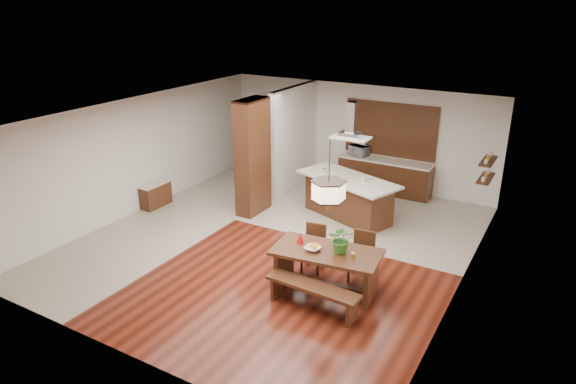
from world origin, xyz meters
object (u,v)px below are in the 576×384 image
Objects in this scene: hallway_console at (156,195)px; dining_chair_right at (361,257)px; dining_table at (326,261)px; fruit_bowl at (313,248)px; dining_bench at (313,297)px; kitchen_island at (348,197)px; foliage_plant at (342,239)px; range_hood at (351,120)px; island_cup at (364,179)px; pendant_lantern at (329,177)px; dining_chair_left at (313,249)px; microwave at (359,150)px.

dining_chair_right is at bearing -7.72° from hallway_console.
dining_table is 7.18× the size of fruit_bowl.
kitchen_island is at bearing 105.38° from dining_bench.
kitchen_island is (-1.28, 3.25, -0.54)m from foliage_plant.
range_hood is (0.00, 0.00, 1.92)m from kitchen_island.
range_hood is (-1.44, 2.68, 1.98)m from dining_chair_right.
fruit_bowl is at bearing -83.51° from island_cup.
hallway_console is 1.67× the size of foliage_plant.
hallway_console is 5.86m from dining_table.
dining_bench is 0.91m from fruit_bowl.
dining_bench is (5.75, -2.19, -0.07)m from hallway_console.
fruit_bowl is 3.55m from kitchen_island.
pendant_lantern is 3.88m from kitchen_island.
dining_chair_left reaches higher than fruit_bowl.
foliage_plant is at bearing 16.03° from pendant_lantern.
range_hood is 1.71× the size of microwave.
microwave is (-1.10, 4.95, 0.62)m from dining_chair_left.
pendant_lantern and range_hood have the same top height.
dining_chair_left is at bearing 150.25° from foliage_plant.
pendant_lantern reaches higher than island_cup.
range_hood is 7.20× the size of island_cup.
dining_chair_right is (0.42, 0.66, -0.12)m from dining_table.
dining_chair_right is 3.38× the size of fruit_bowl.
foliage_plant is (0.17, 0.78, 0.84)m from dining_bench.
microwave is (-1.66, 5.48, -1.15)m from pendant_lantern.
fruit_bowl is 2.31× the size of island_cup.
dining_chair_right is at bearing -61.66° from range_hood.
hallway_console is at bearing 165.36° from pendant_lantern.
dining_bench is at bearing -20.82° from hallway_console.
hallway_console is 3.05× the size of fruit_bowl.
foliage_plant reaches higher than dining_bench.
microwave is (4.01, 4.00, 0.78)m from hallway_console.
foliage_plant is (0.25, 0.07, 0.48)m from dining_table.
microwave is (-1.66, 5.48, 0.49)m from dining_table.
pendant_lantern is at bearing -72.89° from range_hood.
island_cup is 0.24× the size of microwave.
dining_table is 1.64m from pendant_lantern.
dining_bench is 1.16m from foliage_plant.
pendant_lantern reaches higher than fruit_bowl.
island_cup is at bearing -47.30° from microwave.
pendant_lantern is at bearing -163.97° from foliage_plant.
range_hood is (-1.03, 3.33, 1.86)m from dining_table.
dining_chair_right is at bearing 57.53° from dining_table.
dining_table is at bearing -52.97° from kitchen_island.
kitchen_island is at bearing -90.00° from range_hood.
foliage_plant is at bearing -48.62° from kitchen_island.
hallway_console is 0.67× the size of pendant_lantern.
kitchen_island is at bearing 111.48° from foliage_plant.
fruit_bowl is (-0.32, 0.59, 0.61)m from dining_bench.
pendant_lantern reaches higher than dining_table.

